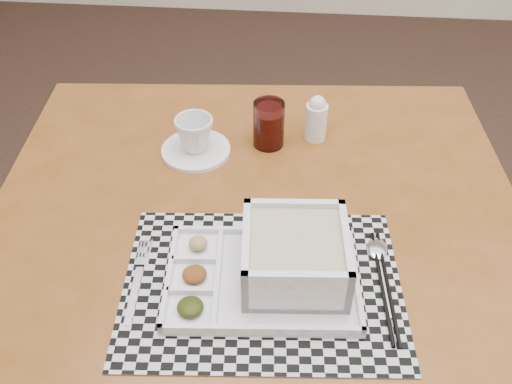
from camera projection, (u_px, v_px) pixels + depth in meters
floor at (454, 375)px, 1.69m from camera, size 5.00×5.00×0.00m
dining_table at (256, 258)px, 1.11m from camera, size 1.10×1.10×0.77m
placemat at (262, 285)px, 0.96m from camera, size 0.49×0.38×0.00m
serving_tray at (285, 263)px, 0.94m from camera, size 0.34×0.24×0.10m
fork at (139, 278)px, 0.97m from camera, size 0.03×0.19×0.00m
spoon at (378, 254)px, 1.01m from camera, size 0.04×0.18×0.01m
chopsticks at (385, 285)px, 0.95m from camera, size 0.03×0.24×0.01m
saucer at (196, 150)px, 1.23m from camera, size 0.15×0.15×0.01m
cup at (195, 134)px, 1.21m from camera, size 0.10×0.10×0.08m
juice_glass at (269, 126)px, 1.23m from camera, size 0.07×0.07×0.10m
creamer_bottle at (316, 119)px, 1.24m from camera, size 0.05×0.05×0.11m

